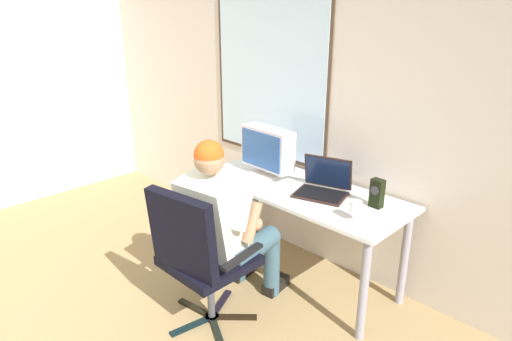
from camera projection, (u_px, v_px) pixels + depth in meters
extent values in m
cube|color=beige|center=(315.00, 101.00, 3.54)|extent=(5.77, 0.06, 2.65)
cube|color=#4C3828|center=(269.00, 79.00, 3.78)|extent=(1.25, 0.01, 1.33)
cube|color=silver|center=(269.00, 80.00, 3.77)|extent=(1.19, 0.02, 1.27)
cylinder|color=gray|center=(211.00, 216.00, 3.80)|extent=(0.06, 0.06, 0.73)
cylinder|color=gray|center=(364.00, 290.00, 2.82)|extent=(0.06, 0.06, 0.73)
cylinder|color=gray|center=(255.00, 198.00, 4.15)|extent=(0.06, 0.06, 0.73)
cylinder|color=gray|center=(404.00, 258.00, 3.17)|extent=(0.06, 0.06, 0.73)
cube|color=white|center=(301.00, 190.00, 3.35)|extent=(1.62, 0.66, 0.03)
cube|color=black|center=(195.00, 308.00, 3.21)|extent=(0.32, 0.09, 0.02)
cube|color=black|center=(192.00, 326.00, 3.04)|extent=(0.10, 0.31, 0.02)
cube|color=black|center=(217.00, 332.00, 2.98)|extent=(0.30, 0.19, 0.02)
cube|color=black|center=(234.00, 317.00, 3.12)|extent=(0.26, 0.25, 0.02)
cube|color=black|center=(221.00, 304.00, 3.26)|extent=(0.18, 0.30, 0.02)
cylinder|color=black|center=(212.00, 317.00, 3.12)|extent=(0.10, 0.10, 0.02)
cylinder|color=#3F3F44|center=(211.00, 290.00, 3.04)|extent=(0.05, 0.05, 0.42)
cube|color=black|center=(209.00, 260.00, 2.96)|extent=(0.52, 0.52, 0.06)
cube|color=black|center=(182.00, 235.00, 2.69)|extent=(0.50, 0.18, 0.52)
cube|color=black|center=(243.00, 256.00, 2.76)|extent=(0.10, 0.37, 0.02)
cube|color=black|center=(178.00, 231.00, 3.08)|extent=(0.10, 0.37, 0.02)
cylinder|color=#355160|center=(253.00, 248.00, 3.05)|extent=(0.21, 0.47, 0.15)
cylinder|color=#355160|center=(272.00, 265.00, 3.31)|extent=(0.12, 0.12, 0.49)
cube|color=black|center=(276.00, 285.00, 3.43)|extent=(0.13, 0.25, 0.08)
cylinder|color=#355160|center=(217.00, 234.00, 3.23)|extent=(0.21, 0.47, 0.15)
cylinder|color=#355160|center=(238.00, 251.00, 3.49)|extent=(0.12, 0.12, 0.49)
cube|color=black|center=(243.00, 271.00, 3.61)|extent=(0.13, 0.25, 0.08)
cube|color=silver|center=(211.00, 218.00, 2.88)|extent=(0.42, 0.36, 0.57)
sphere|color=#A47958|center=(209.00, 160.00, 2.74)|extent=(0.19, 0.19, 0.19)
sphere|color=#DC4E17|center=(209.00, 155.00, 2.73)|extent=(0.19, 0.19, 0.19)
cylinder|color=silver|center=(243.00, 207.00, 2.75)|extent=(0.11, 0.19, 0.29)
cylinder|color=#A47958|center=(252.00, 222.00, 2.87)|extent=(0.10, 0.18, 0.27)
sphere|color=#A47958|center=(256.00, 224.00, 2.91)|extent=(0.09, 0.09, 0.09)
cylinder|color=silver|center=(191.00, 190.00, 3.00)|extent=(0.12, 0.21, 0.29)
cylinder|color=#A47958|center=(206.00, 190.00, 3.12)|extent=(0.09, 0.11, 0.27)
sphere|color=#A47958|center=(214.00, 178.00, 3.17)|extent=(0.09, 0.09, 0.09)
cube|color=beige|center=(267.00, 174.00, 3.60)|extent=(0.24, 0.20, 0.02)
cylinder|color=beige|center=(267.00, 170.00, 3.59)|extent=(0.04, 0.04, 0.05)
cube|color=silver|center=(268.00, 148.00, 3.53)|extent=(0.46, 0.17, 0.32)
cube|color=#264C8C|center=(260.00, 150.00, 3.48)|extent=(0.41, 0.03, 0.28)
cube|color=black|center=(320.00, 195.00, 3.21)|extent=(0.41, 0.34, 0.02)
cube|color=black|center=(320.00, 194.00, 3.21)|extent=(0.38, 0.31, 0.00)
cube|color=black|center=(328.00, 172.00, 3.29)|extent=(0.36, 0.15, 0.24)
cube|color=#0F1933|center=(328.00, 173.00, 3.28)|extent=(0.33, 0.13, 0.21)
cylinder|color=silver|center=(354.00, 220.00, 2.86)|extent=(0.07, 0.07, 0.00)
cylinder|color=silver|center=(355.00, 215.00, 2.85)|extent=(0.01, 0.01, 0.06)
cylinder|color=silver|center=(355.00, 206.00, 2.83)|extent=(0.08, 0.08, 0.07)
cylinder|color=#5F051F|center=(355.00, 209.00, 2.83)|extent=(0.07, 0.07, 0.03)
cube|color=black|center=(377.00, 193.00, 3.01)|extent=(0.09, 0.07, 0.20)
cylinder|color=#333338|center=(374.00, 191.00, 2.98)|extent=(0.06, 0.01, 0.06)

